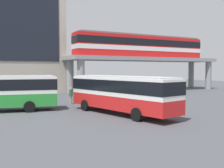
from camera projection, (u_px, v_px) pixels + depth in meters
name	position (u px, v px, depth m)	size (l,w,h in m)	color
ground_plane	(82.00, 101.00, 32.62)	(120.00, 120.00, 0.00)	#47494F
elevated_platform	(145.00, 63.00, 47.46)	(28.33, 6.09, 5.78)	gray
train	(142.00, 46.00, 46.95)	(24.57, 2.96, 3.84)	red
bus_main	(121.00, 91.00, 22.90)	(4.71, 11.33, 3.22)	red
bicycle_red	(151.00, 91.00, 43.84)	(1.71, 0.66, 1.04)	black
bicycle_green	(151.00, 92.00, 41.33)	(1.66, 0.78, 1.04)	black
bicycle_orange	(113.00, 93.00, 39.90)	(1.78, 0.29, 1.04)	black
bicycle_silver	(135.00, 92.00, 41.72)	(1.76, 0.43, 1.04)	black
bicycle_brown	(155.00, 93.00, 40.10)	(1.79, 0.09, 1.04)	black
pedestrian_at_kerb	(107.00, 95.00, 31.96)	(0.46, 0.37, 1.68)	#33663F
pedestrian_near_building	(71.00, 96.00, 29.51)	(0.46, 0.47, 1.83)	gray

